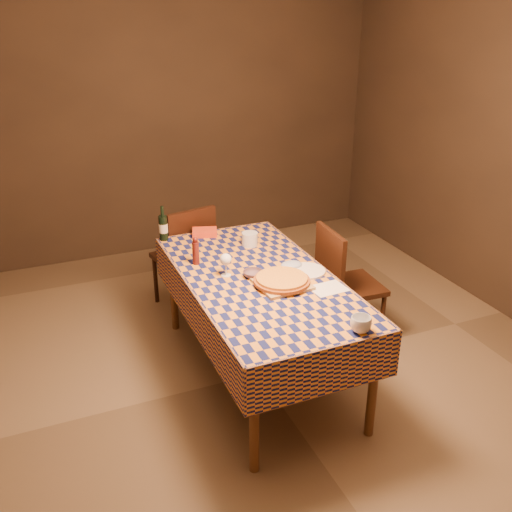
% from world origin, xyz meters
% --- Properties ---
extents(room, '(5.00, 5.10, 2.70)m').
position_xyz_m(room, '(0.00, 0.00, 1.35)').
color(room, brown).
rests_on(room, ground).
extents(dining_table, '(0.94, 1.84, 0.77)m').
position_xyz_m(dining_table, '(0.00, 0.00, 0.69)').
color(dining_table, brown).
rests_on(dining_table, ground).
extents(cutting_board, '(0.33, 0.33, 0.02)m').
position_xyz_m(cutting_board, '(0.09, -0.16, 0.78)').
color(cutting_board, tan).
rests_on(cutting_board, dining_table).
extents(pizza, '(0.39, 0.39, 0.04)m').
position_xyz_m(pizza, '(0.09, -0.16, 0.81)').
color(pizza, brown).
rests_on(pizza, cutting_board).
extents(pepper_mill, '(0.06, 0.06, 0.20)m').
position_xyz_m(pepper_mill, '(-0.32, 0.36, 0.86)').
color(pepper_mill, '#4E1512').
rests_on(pepper_mill, dining_table).
extents(bowl, '(0.14, 0.14, 0.04)m').
position_xyz_m(bowl, '(-0.04, 0.02, 0.79)').
color(bowl, '#5E444F').
rests_on(bowl, dining_table).
extents(wine_glass, '(0.09, 0.09, 0.16)m').
position_xyz_m(wine_glass, '(-0.19, 0.10, 0.88)').
color(wine_glass, white).
rests_on(wine_glass, dining_table).
extents(wine_bottle, '(0.09, 0.09, 0.27)m').
position_xyz_m(wine_bottle, '(-0.42, 0.87, 0.87)').
color(wine_bottle, black).
rests_on(wine_bottle, dining_table).
extents(deli_tub, '(0.14, 0.14, 0.10)m').
position_xyz_m(deli_tub, '(0.14, 0.51, 0.82)').
color(deli_tub, silver).
rests_on(deli_tub, dining_table).
extents(takeout_container, '(0.22, 0.18, 0.05)m').
position_xyz_m(takeout_container, '(-0.10, 0.83, 0.79)').
color(takeout_container, red).
rests_on(takeout_container, dining_table).
extents(white_plate, '(0.33, 0.33, 0.01)m').
position_xyz_m(white_plate, '(0.32, -0.05, 0.78)').
color(white_plate, white).
rests_on(white_plate, dining_table).
extents(tumbler, '(0.15, 0.15, 0.09)m').
position_xyz_m(tumbler, '(0.25, -0.84, 0.82)').
color(tumbler, silver).
rests_on(tumbler, dining_table).
extents(flour_patch, '(0.23, 0.18, 0.00)m').
position_xyz_m(flour_patch, '(0.34, -0.32, 0.77)').
color(flour_patch, white).
rests_on(flour_patch, dining_table).
extents(flour_bag, '(0.18, 0.16, 0.04)m').
position_xyz_m(flour_bag, '(0.26, 0.04, 0.79)').
color(flour_bag, '#A0B0CD').
rests_on(flour_bag, dining_table).
extents(chair_far, '(0.50, 0.50, 0.93)m').
position_xyz_m(chair_far, '(-0.18, 1.10, 0.52)').
color(chair_far, black).
rests_on(chair_far, ground).
extents(chair_right, '(0.45, 0.44, 0.93)m').
position_xyz_m(chair_right, '(0.76, 0.18, 0.52)').
color(chair_right, black).
rests_on(chair_right, ground).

